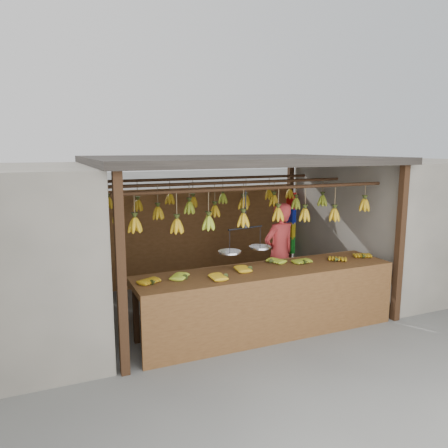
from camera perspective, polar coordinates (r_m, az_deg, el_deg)
name	(u,v)px	position (r m, az deg, el deg)	size (l,w,h in m)	color
ground	(231,306)	(7.22, 0.96, -10.60)	(80.00, 80.00, 0.00)	#5B5B57
stall	(223,183)	(7.08, -0.09, 5.39)	(4.30, 3.30, 2.40)	black
neighbor_right	(404,221)	(8.98, 22.42, 0.33)	(3.00, 3.00, 2.30)	slate
counter	(271,285)	(5.96, 6.15, -7.92)	(3.66, 0.83, 0.96)	#57351A
hanging_bananas	(231,207)	(6.82, 0.94, 2.22)	(3.65, 2.22, 0.40)	#B58713
balance_scale	(245,247)	(5.90, 2.79, -2.98)	(0.80, 0.39, 0.84)	black
vendor	(279,253)	(7.21, 7.22, -3.79)	(0.61, 0.40, 1.66)	#BF3333
bag_bundles	(291,223)	(9.00, 8.72, 0.19)	(0.08, 0.26, 1.24)	red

